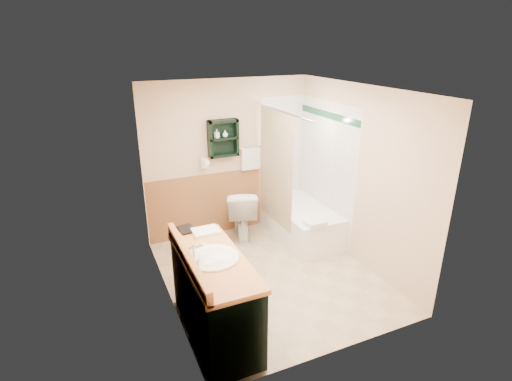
{
  "coord_description": "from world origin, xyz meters",
  "views": [
    {
      "loc": [
        -2.0,
        -4.06,
        2.93
      ],
      "look_at": [
        -0.11,
        0.2,
        1.15
      ],
      "focal_mm": 28.0,
      "sensor_mm": 36.0,
      "label": 1
    }
  ],
  "objects_px": {
    "vanity": "(215,297)",
    "soap_bottle_b": "(225,134)",
    "vanity_book": "(179,223)",
    "soap_bottle_a": "(217,136)",
    "bathtub": "(300,221)",
    "wall_shelf": "(223,138)",
    "hair_dryer": "(204,163)",
    "toilet": "(241,213)"
  },
  "relations": [
    {
      "from": "vanity",
      "to": "soap_bottle_b",
      "type": "distance_m",
      "value": 2.61
    },
    {
      "from": "vanity_book",
      "to": "soap_bottle_a",
      "type": "bearing_deg",
      "value": 48.73
    },
    {
      "from": "vanity",
      "to": "bathtub",
      "type": "relative_size",
      "value": 0.95
    },
    {
      "from": "wall_shelf",
      "to": "vanity_book",
      "type": "distance_m",
      "value": 1.88
    },
    {
      "from": "hair_dryer",
      "to": "vanity_book",
      "type": "xyz_separation_m",
      "value": [
        -0.76,
        -1.49,
        -0.18
      ]
    },
    {
      "from": "bathtub",
      "to": "soap_bottle_a",
      "type": "distance_m",
      "value": 1.84
    },
    {
      "from": "hair_dryer",
      "to": "soap_bottle_b",
      "type": "distance_m",
      "value": 0.52
    },
    {
      "from": "vanity_book",
      "to": "soap_bottle_b",
      "type": "height_order",
      "value": "soap_bottle_b"
    },
    {
      "from": "bathtub",
      "to": "hair_dryer",
      "type": "bearing_deg",
      "value": 155.52
    },
    {
      "from": "hair_dryer",
      "to": "toilet",
      "type": "relative_size",
      "value": 0.3
    },
    {
      "from": "wall_shelf",
      "to": "vanity",
      "type": "height_order",
      "value": "wall_shelf"
    },
    {
      "from": "soap_bottle_b",
      "to": "bathtub",
      "type": "bearing_deg",
      "value": -29.95
    },
    {
      "from": "vanity_book",
      "to": "soap_bottle_a",
      "type": "height_order",
      "value": "soap_bottle_a"
    },
    {
      "from": "soap_bottle_a",
      "to": "soap_bottle_b",
      "type": "height_order",
      "value": "soap_bottle_b"
    },
    {
      "from": "vanity_book",
      "to": "hair_dryer",
      "type": "bearing_deg",
      "value": 55.06
    },
    {
      "from": "toilet",
      "to": "hair_dryer",
      "type": "bearing_deg",
      "value": -9.67
    },
    {
      "from": "vanity",
      "to": "soap_bottle_b",
      "type": "relative_size",
      "value": 13.85
    },
    {
      "from": "hair_dryer",
      "to": "bathtub",
      "type": "height_order",
      "value": "hair_dryer"
    },
    {
      "from": "soap_bottle_a",
      "to": "soap_bottle_b",
      "type": "bearing_deg",
      "value": 0.0
    },
    {
      "from": "hair_dryer",
      "to": "soap_bottle_b",
      "type": "xyz_separation_m",
      "value": [
        0.33,
        -0.03,
        0.41
      ]
    },
    {
      "from": "wall_shelf",
      "to": "vanity",
      "type": "xyz_separation_m",
      "value": [
        -0.89,
        -2.16,
        -1.1
      ]
    },
    {
      "from": "toilet",
      "to": "soap_bottle_b",
      "type": "distance_m",
      "value": 1.24
    },
    {
      "from": "wall_shelf",
      "to": "bathtub",
      "type": "bearing_deg",
      "value": -29.43
    },
    {
      "from": "wall_shelf",
      "to": "soap_bottle_a",
      "type": "xyz_separation_m",
      "value": [
        -0.1,
        -0.01,
        0.04
      ]
    },
    {
      "from": "bathtub",
      "to": "vanity_book",
      "type": "relative_size",
      "value": 6.53
    },
    {
      "from": "toilet",
      "to": "soap_bottle_b",
      "type": "xyz_separation_m",
      "value": [
        -0.15,
        0.21,
        1.21
      ]
    },
    {
      "from": "wall_shelf",
      "to": "vanity",
      "type": "relative_size",
      "value": 0.39
    },
    {
      "from": "vanity",
      "to": "vanity_book",
      "type": "relative_size",
      "value": 6.2
    },
    {
      "from": "wall_shelf",
      "to": "hair_dryer",
      "type": "bearing_deg",
      "value": 175.24
    },
    {
      "from": "bathtub",
      "to": "soap_bottle_b",
      "type": "distance_m",
      "value": 1.77
    },
    {
      "from": "hair_dryer",
      "to": "soap_bottle_b",
      "type": "relative_size",
      "value": 2.33
    },
    {
      "from": "wall_shelf",
      "to": "hair_dryer",
      "type": "height_order",
      "value": "wall_shelf"
    },
    {
      "from": "vanity",
      "to": "bathtub",
      "type": "bearing_deg",
      "value": 39.48
    },
    {
      "from": "wall_shelf",
      "to": "soap_bottle_b",
      "type": "xyz_separation_m",
      "value": [
        0.03,
        -0.01,
        0.06
      ]
    },
    {
      "from": "vanity_book",
      "to": "soap_bottle_a",
      "type": "relative_size",
      "value": 1.81
    },
    {
      "from": "hair_dryer",
      "to": "toilet",
      "type": "xyz_separation_m",
      "value": [
        0.48,
        -0.24,
        -0.81
      ]
    },
    {
      "from": "wall_shelf",
      "to": "soap_bottle_a",
      "type": "relative_size",
      "value": 4.33
    },
    {
      "from": "vanity_book",
      "to": "soap_bottle_a",
      "type": "xyz_separation_m",
      "value": [
        0.96,
        1.46,
        0.58
      ]
    },
    {
      "from": "vanity",
      "to": "toilet",
      "type": "relative_size",
      "value": 1.77
    },
    {
      "from": "soap_bottle_a",
      "to": "wall_shelf",
      "type": "bearing_deg",
      "value": 2.89
    },
    {
      "from": "soap_bottle_b",
      "to": "wall_shelf",
      "type": "bearing_deg",
      "value": 170.64
    },
    {
      "from": "hair_dryer",
      "to": "toilet",
      "type": "bearing_deg",
      "value": -26.72
    }
  ]
}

